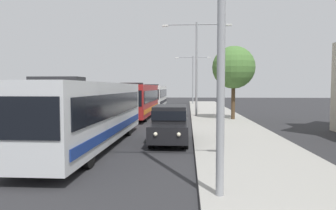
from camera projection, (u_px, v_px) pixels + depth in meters
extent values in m
cube|color=silver|center=(91.00, 111.00, 14.32)|extent=(2.50, 12.25, 2.70)
cube|color=black|center=(117.00, 104.00, 14.21)|extent=(0.04, 11.27, 1.00)
cube|color=black|center=(65.00, 104.00, 14.38)|extent=(0.04, 11.27, 1.00)
cube|color=black|center=(19.00, 118.00, 8.18)|extent=(2.30, 0.04, 1.20)
cube|color=navy|center=(118.00, 128.00, 14.28)|extent=(0.03, 11.64, 0.36)
cube|color=black|center=(57.00, 79.00, 10.57)|extent=(1.75, 0.90, 0.16)
cylinder|color=black|center=(88.00, 154.00, 10.53)|extent=(0.28, 1.00, 1.00)
cylinder|color=black|center=(27.00, 153.00, 10.68)|extent=(0.28, 1.00, 1.00)
cylinder|color=black|center=(128.00, 127.00, 17.67)|extent=(0.28, 1.00, 1.00)
cylinder|color=black|center=(92.00, 127.00, 17.82)|extent=(0.28, 1.00, 1.00)
cube|color=maroon|center=(139.00, 99.00, 28.08)|extent=(2.50, 11.03, 2.70)
cube|color=black|center=(152.00, 96.00, 27.97)|extent=(0.04, 10.15, 1.00)
cube|color=black|center=(125.00, 96.00, 28.14)|extent=(0.04, 10.15, 1.00)
cube|color=black|center=(127.00, 98.00, 22.55)|extent=(2.30, 0.04, 1.20)
cube|color=orange|center=(152.00, 108.00, 28.04)|extent=(0.03, 10.48, 0.36)
cube|color=black|center=(132.00, 84.00, 24.70)|extent=(1.75, 0.90, 0.16)
cylinder|color=black|center=(145.00, 116.00, 24.67)|extent=(0.28, 1.00, 1.00)
cylinder|color=black|center=(119.00, 116.00, 24.82)|extent=(0.28, 1.00, 1.00)
cylinder|color=black|center=(154.00, 110.00, 31.10)|extent=(0.28, 1.00, 1.00)
cylinder|color=black|center=(133.00, 110.00, 31.24)|extent=(0.28, 1.00, 1.00)
cube|color=silver|center=(154.00, 95.00, 41.35)|extent=(2.50, 11.24, 2.70)
cube|color=black|center=(164.00, 93.00, 41.24)|extent=(0.04, 10.34, 1.00)
cube|color=black|center=(145.00, 93.00, 41.41)|extent=(0.04, 10.34, 1.00)
cube|color=black|center=(149.00, 94.00, 35.71)|extent=(2.30, 0.04, 1.20)
cube|color=black|center=(164.00, 101.00, 41.31)|extent=(0.03, 10.67, 0.36)
cube|color=black|center=(151.00, 85.00, 37.90)|extent=(1.75, 0.90, 0.16)
cylinder|color=black|center=(160.00, 106.00, 37.87)|extent=(0.28, 1.00, 1.00)
cylinder|color=black|center=(143.00, 106.00, 38.02)|extent=(0.28, 1.00, 1.00)
cylinder|color=black|center=(164.00, 103.00, 44.42)|extent=(0.28, 1.00, 1.00)
cylinder|color=black|center=(149.00, 103.00, 44.57)|extent=(0.28, 1.00, 1.00)
cube|color=black|center=(170.00, 129.00, 15.30)|extent=(1.84, 4.47, 0.80)
cube|color=black|center=(170.00, 113.00, 15.41)|extent=(1.62, 2.59, 0.80)
cube|color=black|center=(170.00, 113.00, 15.41)|extent=(1.66, 2.68, 0.44)
sphere|color=#F9EFCC|center=(155.00, 134.00, 13.09)|extent=(0.18, 0.18, 0.18)
sphere|color=#F9EFCC|center=(179.00, 134.00, 13.02)|extent=(0.18, 0.18, 0.18)
cylinder|color=black|center=(151.00, 141.00, 14.00)|extent=(0.22, 0.70, 0.70)
cylinder|color=black|center=(186.00, 141.00, 13.89)|extent=(0.22, 0.70, 0.70)
cylinder|color=black|center=(157.00, 132.00, 16.76)|extent=(0.22, 0.70, 0.70)
cylinder|color=black|center=(186.00, 132.00, 16.65)|extent=(0.22, 0.70, 0.70)
cube|color=#B7B7BC|center=(136.00, 96.00, 45.54)|extent=(2.30, 1.80, 2.20)
cube|color=gold|center=(140.00, 94.00, 49.04)|extent=(2.35, 5.26, 2.70)
cube|color=black|center=(135.00, 95.00, 44.61)|extent=(2.07, 0.04, 0.90)
cylinder|color=black|center=(129.00, 103.00, 45.67)|extent=(0.26, 0.90, 0.90)
cylinder|color=black|center=(143.00, 103.00, 45.53)|extent=(0.26, 0.90, 0.90)
cylinder|color=black|center=(134.00, 102.00, 50.22)|extent=(0.26, 0.90, 0.90)
cylinder|color=black|center=(147.00, 102.00, 50.09)|extent=(0.26, 0.90, 0.90)
cylinder|color=gray|center=(221.00, 18.00, 7.25)|extent=(0.20, 0.20, 8.73)
cylinder|color=gray|center=(197.00, 69.00, 28.24)|extent=(0.20, 0.20, 8.74)
cylinder|color=gray|center=(181.00, 25.00, 28.09)|extent=(2.95, 0.10, 0.10)
cube|color=silver|center=(165.00, 26.00, 28.19)|extent=(0.56, 0.28, 0.16)
cylinder|color=gray|center=(213.00, 24.00, 27.89)|extent=(2.95, 0.10, 0.10)
cube|color=silver|center=(229.00, 25.00, 27.80)|extent=(0.56, 0.28, 0.16)
cylinder|color=gray|center=(193.00, 80.00, 49.25)|extent=(0.20, 0.20, 7.77)
cylinder|color=gray|center=(185.00, 57.00, 49.12)|extent=(2.60, 0.10, 0.10)
cube|color=silver|center=(177.00, 58.00, 49.21)|extent=(0.56, 0.28, 0.16)
cylinder|color=gray|center=(201.00, 57.00, 48.94)|extent=(2.60, 0.10, 0.10)
cube|color=silver|center=(209.00, 58.00, 48.86)|extent=(0.56, 0.28, 0.16)
cylinder|color=#4C3823|center=(233.00, 102.00, 25.36)|extent=(0.32, 0.32, 2.93)
sphere|color=#4C7A38|center=(234.00, 67.00, 25.18)|extent=(3.57, 3.57, 3.57)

